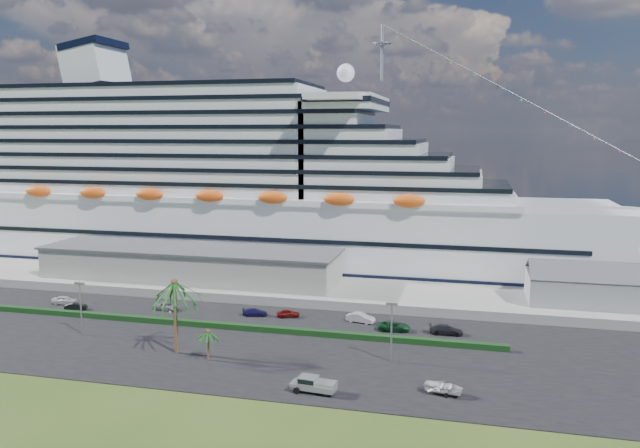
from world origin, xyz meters
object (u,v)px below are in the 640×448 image
(cruise_ship, at_px, (247,194))
(pickup_truck, at_px, (313,384))
(boat_trailer, at_px, (444,387))
(parked_car_3, at_px, (255,312))

(cruise_ship, relative_size, pickup_truck, 33.88)
(cruise_ship, bearing_deg, boat_trailer, -53.11)
(parked_car_3, relative_size, boat_trailer, 0.77)
(parked_car_3, distance_m, boat_trailer, 41.39)
(parked_car_3, bearing_deg, boat_trailer, -140.57)
(cruise_ship, distance_m, boat_trailer, 83.17)
(pickup_truck, bearing_deg, cruise_ship, 116.24)
(cruise_ship, height_order, boat_trailer, cruise_ship)
(parked_car_3, height_order, boat_trailer, boat_trailer)
(cruise_ship, relative_size, boat_trailer, 34.93)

